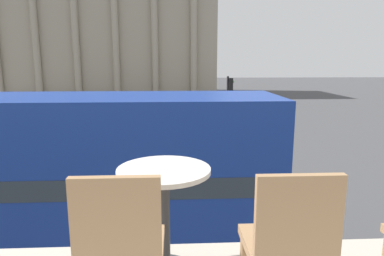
{
  "coord_description": "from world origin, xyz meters",
  "views": [
    {
      "loc": [
        1.17,
        -2.44,
        4.98
      ],
      "look_at": [
        2.09,
        15.54,
        1.43
      ],
      "focal_mm": 32.0,
      "sensor_mm": 36.0,
      "label": 1
    }
  ],
  "objects_px": {
    "cafe_dining_table": "(164,197)",
    "pedestrian_olive": "(202,100)",
    "cafe_chair_0": "(122,247)",
    "traffic_light_mid": "(229,102)",
    "plaza_building_left": "(104,16)",
    "cafe_chair_1": "(288,244)",
    "pedestrian_yellow": "(76,104)",
    "traffic_light_near": "(265,133)",
    "car_maroon": "(106,129)",
    "double_decker_bus": "(44,176)"
  },
  "relations": [
    {
      "from": "cafe_dining_table",
      "to": "pedestrian_olive",
      "type": "xyz_separation_m",
      "value": [
        2.85,
        32.79,
        -3.08
      ]
    },
    {
      "from": "cafe_chair_0",
      "to": "traffic_light_mid",
      "type": "relative_size",
      "value": 0.22
    },
    {
      "from": "traffic_light_mid",
      "to": "plaza_building_left",
      "type": "bearing_deg",
      "value": 111.15
    },
    {
      "from": "cafe_chair_0",
      "to": "pedestrian_olive",
      "type": "distance_m",
      "value": 33.63
    },
    {
      "from": "cafe_chair_1",
      "to": "pedestrian_olive",
      "type": "bearing_deg",
      "value": 81.74
    },
    {
      "from": "traffic_light_mid",
      "to": "pedestrian_yellow",
      "type": "height_order",
      "value": "traffic_light_mid"
    },
    {
      "from": "cafe_chair_1",
      "to": "traffic_light_mid",
      "type": "distance_m",
      "value": 17.82
    },
    {
      "from": "traffic_light_mid",
      "to": "pedestrian_olive",
      "type": "xyz_separation_m",
      "value": [
        -0.28,
        15.78,
        -1.64
      ]
    },
    {
      "from": "cafe_chair_1",
      "to": "plaza_building_left",
      "type": "height_order",
      "value": "plaza_building_left"
    },
    {
      "from": "plaza_building_left",
      "to": "cafe_chair_0",
      "type": "bearing_deg",
      "value": -78.99
    },
    {
      "from": "cafe_chair_0",
      "to": "traffic_light_mid",
      "type": "distance_m",
      "value": 17.94
    },
    {
      "from": "traffic_light_near",
      "to": "pedestrian_olive",
      "type": "bearing_deg",
      "value": 91.98
    },
    {
      "from": "car_maroon",
      "to": "pedestrian_olive",
      "type": "relative_size",
      "value": 2.35
    },
    {
      "from": "cafe_chair_0",
      "to": "traffic_light_near",
      "type": "bearing_deg",
      "value": 73.02
    },
    {
      "from": "double_decker_bus",
      "to": "cafe_chair_1",
      "type": "xyz_separation_m",
      "value": [
        3.63,
        -6.29,
        1.76
      ]
    },
    {
      "from": "cafe_chair_0",
      "to": "pedestrian_yellow",
      "type": "height_order",
      "value": "cafe_chair_0"
    },
    {
      "from": "cafe_chair_0",
      "to": "traffic_light_near",
      "type": "distance_m",
      "value": 12.14
    },
    {
      "from": "double_decker_bus",
      "to": "plaza_building_left",
      "type": "distance_m",
      "value": 47.85
    },
    {
      "from": "double_decker_bus",
      "to": "pedestrian_yellow",
      "type": "distance_m",
      "value": 25.1
    },
    {
      "from": "double_decker_bus",
      "to": "pedestrian_olive",
      "type": "bearing_deg",
      "value": 76.99
    },
    {
      "from": "double_decker_bus",
      "to": "plaza_building_left",
      "type": "bearing_deg",
      "value": 98.29
    },
    {
      "from": "traffic_light_near",
      "to": "traffic_light_mid",
      "type": "relative_size",
      "value": 0.81
    },
    {
      "from": "plaza_building_left",
      "to": "pedestrian_olive",
      "type": "xyz_separation_m",
      "value": [
        13.28,
        -19.28,
        -10.56
      ]
    },
    {
      "from": "traffic_light_mid",
      "to": "cafe_chair_1",
      "type": "bearing_deg",
      "value": -98.11
    },
    {
      "from": "car_maroon",
      "to": "cafe_dining_table",
      "type": "bearing_deg",
      "value": -120.32
    },
    {
      "from": "cafe_dining_table",
      "to": "traffic_light_near",
      "type": "relative_size",
      "value": 0.22
    },
    {
      "from": "double_decker_bus",
      "to": "pedestrian_yellow",
      "type": "relative_size",
      "value": 6.15
    },
    {
      "from": "traffic_light_mid",
      "to": "pedestrian_olive",
      "type": "relative_size",
      "value": 2.31
    },
    {
      "from": "cafe_dining_table",
      "to": "pedestrian_olive",
      "type": "relative_size",
      "value": 0.41
    },
    {
      "from": "pedestrian_yellow",
      "to": "cafe_chair_1",
      "type": "bearing_deg",
      "value": 47.43
    },
    {
      "from": "car_maroon",
      "to": "pedestrian_olive",
      "type": "height_order",
      "value": "pedestrian_olive"
    },
    {
      "from": "double_decker_bus",
      "to": "traffic_light_near",
      "type": "distance_m",
      "value": 8.35
    },
    {
      "from": "double_decker_bus",
      "to": "traffic_light_mid",
      "type": "bearing_deg",
      "value": 60.67
    },
    {
      "from": "cafe_chair_1",
      "to": "car_maroon",
      "type": "height_order",
      "value": "cafe_chair_1"
    },
    {
      "from": "plaza_building_left",
      "to": "car_maroon",
      "type": "relative_size",
      "value": 8.0
    },
    {
      "from": "cafe_chair_0",
      "to": "plaza_building_left",
      "type": "height_order",
      "value": "plaza_building_left"
    },
    {
      "from": "cafe_chair_1",
      "to": "car_maroon",
      "type": "bearing_deg",
      "value": 99.33
    },
    {
      "from": "double_decker_bus",
      "to": "cafe_dining_table",
      "type": "bearing_deg",
      "value": -63.07
    },
    {
      "from": "pedestrian_olive",
      "to": "double_decker_bus",
      "type": "bearing_deg",
      "value": -25.11
    },
    {
      "from": "cafe_chair_1",
      "to": "pedestrian_yellow",
      "type": "relative_size",
      "value": 0.51
    },
    {
      "from": "pedestrian_yellow",
      "to": "pedestrian_olive",
      "type": "relative_size",
      "value": 1.0
    },
    {
      "from": "plaza_building_left",
      "to": "pedestrian_olive",
      "type": "distance_m",
      "value": 25.68
    },
    {
      "from": "cafe_chair_0",
      "to": "pedestrian_yellow",
      "type": "distance_m",
      "value": 32.01
    },
    {
      "from": "plaza_building_left",
      "to": "traffic_light_mid",
      "type": "xyz_separation_m",
      "value": [
        13.56,
        -35.06,
        -8.92
      ]
    },
    {
      "from": "traffic_light_near",
      "to": "pedestrian_yellow",
      "type": "height_order",
      "value": "traffic_light_near"
    },
    {
      "from": "cafe_chair_1",
      "to": "cafe_chair_0",
      "type": "bearing_deg",
      "value": 174.57
    },
    {
      "from": "plaza_building_left",
      "to": "double_decker_bus",
      "type": "bearing_deg",
      "value": -80.9
    },
    {
      "from": "traffic_light_mid",
      "to": "pedestrian_yellow",
      "type": "xyz_separation_m",
      "value": [
        -12.23,
        13.02,
        -1.65
      ]
    },
    {
      "from": "pedestrian_olive",
      "to": "traffic_light_near",
      "type": "bearing_deg",
      "value": -10.93
    },
    {
      "from": "cafe_dining_table",
      "to": "car_maroon",
      "type": "bearing_deg",
      "value": 102.43
    }
  ]
}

